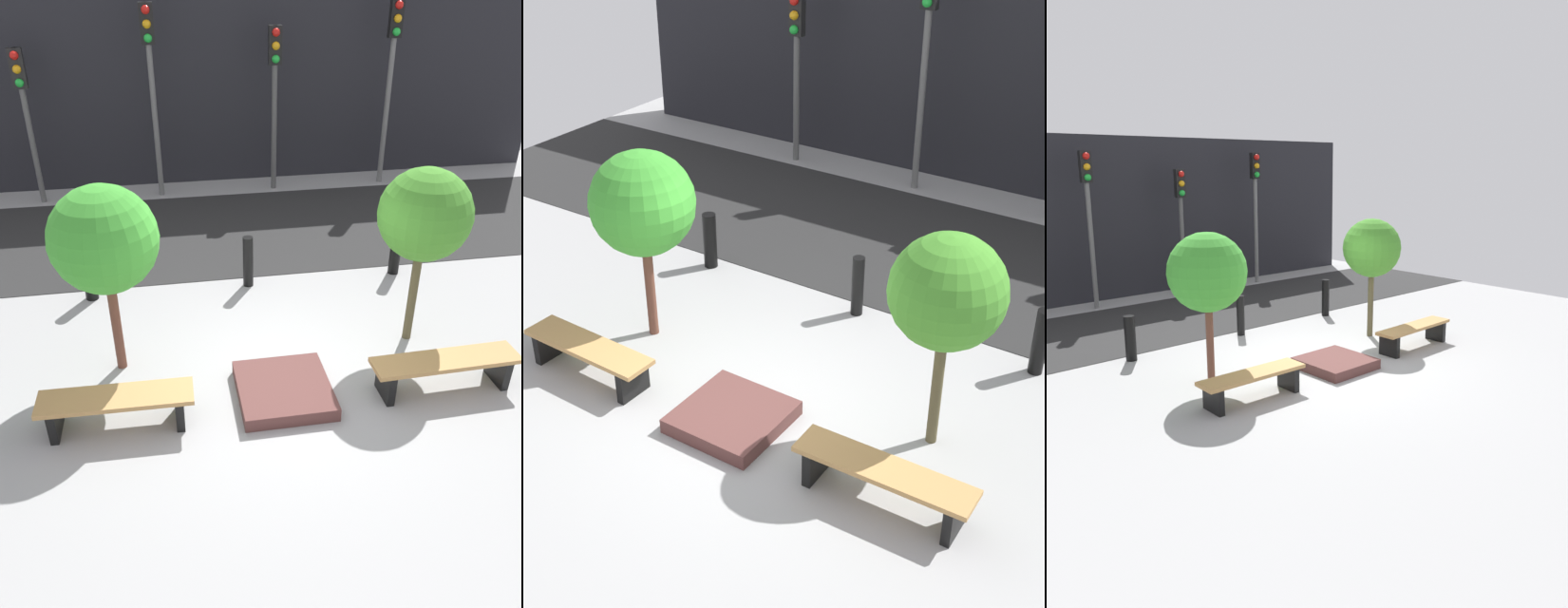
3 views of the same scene
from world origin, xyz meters
The scene contains 13 objects.
ground_plane centered at (0.00, 0.00, 0.00)m, with size 18.00×18.00×0.00m, color #9A9A9A.
road_strip centered at (0.00, 4.93, 0.01)m, with size 18.00×4.03×0.01m, color #272727.
building_facade centered at (0.00, 8.26, 2.22)m, with size 16.20×0.50×4.45m, color black.
bench_left centered at (-2.06, -0.49, 0.33)m, with size 1.83×0.51×0.46m.
bench_right centered at (2.06, -0.49, 0.35)m, with size 1.94×0.49×0.48m.
planter_bed centered at (0.00, -0.29, 0.09)m, with size 1.18×1.19×0.18m, color brown.
tree_behind_left_bench centered at (-2.06, 0.70, 1.91)m, with size 1.35×1.35×2.59m.
tree_behind_right_bench centered at (2.06, 0.70, 1.93)m, with size 1.25×1.25×2.57m.
bollard_far_left centered at (-2.59, 2.66, 0.44)m, with size 0.21×0.21×0.88m, color black.
bollard_left centered at (0.00, 2.66, 0.44)m, with size 0.17×0.17×0.89m, color black.
bollard_center centered at (2.59, 2.66, 0.45)m, with size 0.19×0.19×0.91m, color black.
traffic_light_west centered at (-3.96, 7.23, 2.25)m, with size 0.28×0.27×3.24m.
traffic_light_mid_west centered at (-1.32, 7.23, 2.75)m, with size 0.28×0.27×4.01m.
Camera 2 is at (4.78, -6.44, 6.23)m, focal length 50.00 mm.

